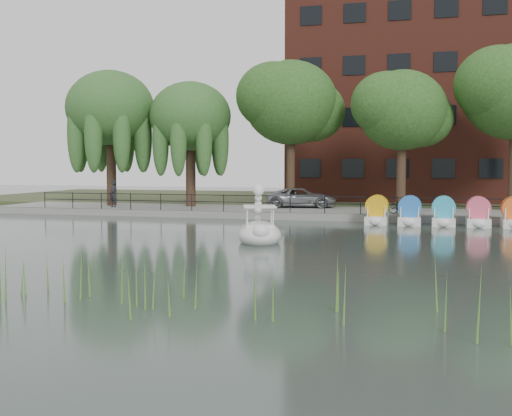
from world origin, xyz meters
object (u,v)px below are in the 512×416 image
at_px(minivan, 301,196).
at_px(swan_boat, 260,230).
at_px(bicycle, 403,205).
at_px(pedestrian, 113,192).

relative_size(minivan, swan_boat, 1.62).
distance_m(minivan, bicycle, 7.59).
bearing_deg(bicycle, pedestrian, 102.76).
xyz_separation_m(bicycle, pedestrian, (-18.23, 0.85, 0.49)).
xyz_separation_m(minivan, bicycle, (6.52, -3.87, -0.22)).
bearing_deg(minivan, swan_boat, 175.04).
bearing_deg(pedestrian, swan_boat, -20.27).
xyz_separation_m(pedestrian, swan_boat, (12.96, -12.13, -0.87)).
height_order(minivan, swan_boat, swan_boat).
relative_size(pedestrian, swan_boat, 0.62).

